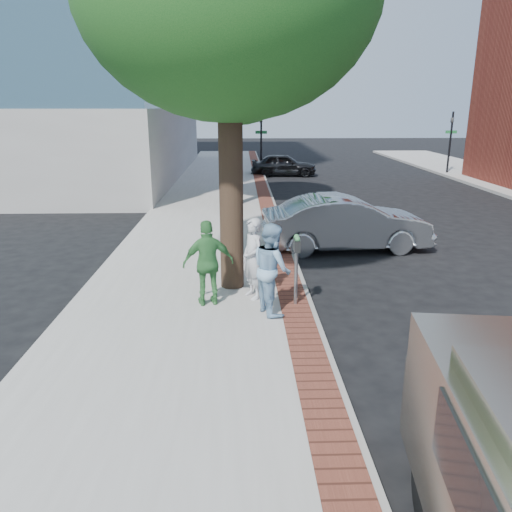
{
  "coord_description": "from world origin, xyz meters",
  "views": [
    {
      "loc": [
        -0.41,
        -8.85,
        4.08
      ],
      "look_at": [
        -0.1,
        0.74,
        1.2
      ],
      "focal_mm": 35.0,
      "sensor_mm": 36.0,
      "label": 1
    }
  ],
  "objects_px": {
    "parking_meter": "(297,255)",
    "sedan_silver": "(346,223)",
    "person_green": "(208,263)",
    "person_gray": "(253,259)",
    "person_officer": "(272,268)",
    "bg_car": "(284,165)"
  },
  "relations": [
    {
      "from": "parking_meter",
      "to": "person_green",
      "type": "height_order",
      "value": "person_green"
    },
    {
      "from": "person_officer",
      "to": "person_green",
      "type": "bearing_deg",
      "value": 51.03
    },
    {
      "from": "person_green",
      "to": "bg_car",
      "type": "distance_m",
      "value": 21.3
    },
    {
      "from": "bg_car",
      "to": "parking_meter",
      "type": "bearing_deg",
      "value": 179.07
    },
    {
      "from": "person_gray",
      "to": "person_green",
      "type": "distance_m",
      "value": 0.97
    },
    {
      "from": "parking_meter",
      "to": "person_gray",
      "type": "relative_size",
      "value": 0.85
    },
    {
      "from": "person_gray",
      "to": "person_officer",
      "type": "relative_size",
      "value": 0.96
    },
    {
      "from": "person_green",
      "to": "bg_car",
      "type": "height_order",
      "value": "person_green"
    },
    {
      "from": "person_gray",
      "to": "sedan_silver",
      "type": "bearing_deg",
      "value": 118.84
    },
    {
      "from": "bg_car",
      "to": "sedan_silver",
      "type": "bearing_deg",
      "value": -175.24
    },
    {
      "from": "person_green",
      "to": "sedan_silver",
      "type": "bearing_deg",
      "value": -141.9
    },
    {
      "from": "parking_meter",
      "to": "person_officer",
      "type": "xyz_separation_m",
      "value": [
        -0.52,
        -0.36,
        -0.15
      ]
    },
    {
      "from": "person_officer",
      "to": "bg_car",
      "type": "xyz_separation_m",
      "value": [
        2.07,
        21.47,
        -0.38
      ]
    },
    {
      "from": "person_gray",
      "to": "person_green",
      "type": "relative_size",
      "value": 0.98
    },
    {
      "from": "sedan_silver",
      "to": "bg_car",
      "type": "height_order",
      "value": "sedan_silver"
    },
    {
      "from": "parking_meter",
      "to": "sedan_silver",
      "type": "xyz_separation_m",
      "value": [
        1.98,
        4.59,
        -0.4
      ]
    },
    {
      "from": "parking_meter",
      "to": "sedan_silver",
      "type": "relative_size",
      "value": 0.3
    },
    {
      "from": "person_officer",
      "to": "sedan_silver",
      "type": "distance_m",
      "value": 5.55
    },
    {
      "from": "person_green",
      "to": "sedan_silver",
      "type": "distance_m",
      "value": 5.88
    },
    {
      "from": "person_gray",
      "to": "bg_car",
      "type": "relative_size",
      "value": 0.44
    },
    {
      "from": "sedan_silver",
      "to": "parking_meter",
      "type": "bearing_deg",
      "value": 152.07
    },
    {
      "from": "sedan_silver",
      "to": "person_green",
      "type": "bearing_deg",
      "value": 135.55
    }
  ]
}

